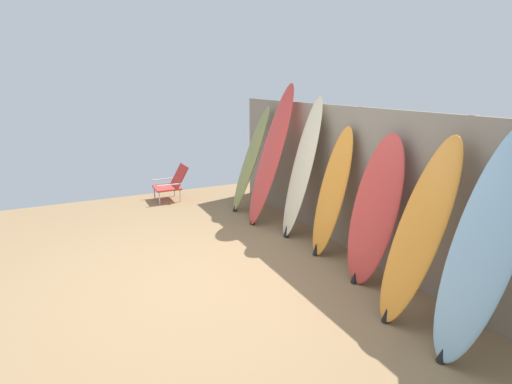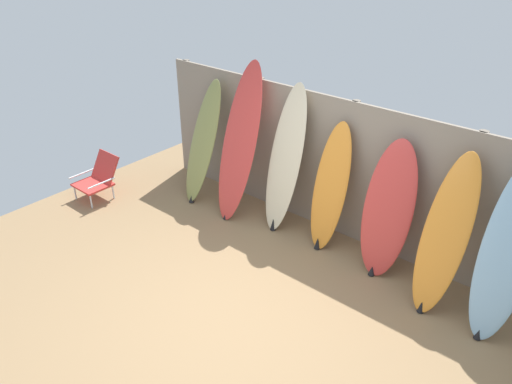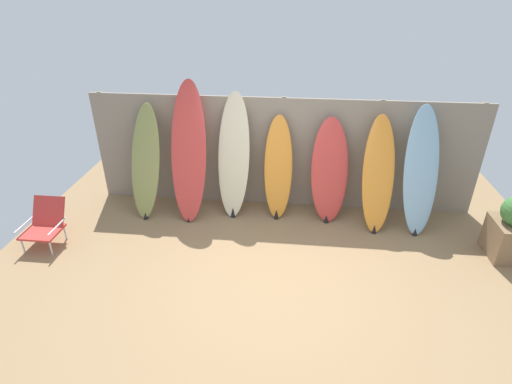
{
  "view_description": "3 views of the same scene",
  "coord_description": "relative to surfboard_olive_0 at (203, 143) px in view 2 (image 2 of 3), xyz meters",
  "views": [
    {
      "loc": [
        3.75,
        -1.17,
        2.07
      ],
      "look_at": [
        -0.34,
        0.8,
        0.82
      ],
      "focal_mm": 28.0,
      "sensor_mm": 36.0,
      "label": 1
    },
    {
      "loc": [
        2.7,
        -2.92,
        3.65
      ],
      "look_at": [
        -0.46,
        0.8,
        0.95
      ],
      "focal_mm": 35.0,
      "sensor_mm": 36.0,
      "label": 2
    },
    {
      "loc": [
        0.2,
        -3.89,
        3.37
      ],
      "look_at": [
        -0.31,
        0.96,
        0.75
      ],
      "focal_mm": 28.0,
      "sensor_mm": 36.0,
      "label": 3
    }
  ],
  "objects": [
    {
      "name": "ground",
      "position": [
        2.1,
        -1.55,
        -0.85
      ],
      "size": [
        7.68,
        7.68,
        0.0
      ],
      "primitive_type": "plane",
      "color": "#8E704C"
    },
    {
      "name": "fence_back",
      "position": [
        2.1,
        0.45,
        0.05
      ],
      "size": [
        6.08,
        0.11,
        1.8
      ],
      "color": "gray",
      "rests_on": "ground"
    },
    {
      "name": "surfboard_olive_0",
      "position": [
        0.0,
        0.0,
        0.0
      ],
      "size": [
        0.52,
        0.72,
        1.72
      ],
      "color": "olive",
      "rests_on": "ground"
    },
    {
      "name": "surfboard_red_1",
      "position": [
        0.7,
        0.01,
        0.18
      ],
      "size": [
        0.56,
        0.74,
        2.08
      ],
      "color": "#D13D38",
      "rests_on": "ground"
    },
    {
      "name": "surfboard_cream_2",
      "position": [
        1.36,
        0.13,
        0.09
      ],
      "size": [
        0.53,
        0.56,
        1.91
      ],
      "color": "beige",
      "rests_on": "ground"
    },
    {
      "name": "surfboard_orange_3",
      "position": [
        2.05,
        0.13,
        -0.07
      ],
      "size": [
        0.46,
        0.51,
        1.58
      ],
      "color": "orange",
      "rests_on": "ground"
    },
    {
      "name": "surfboard_red_4",
      "position": [
        2.83,
        0.1,
        -0.06
      ],
      "size": [
        0.62,
        0.55,
        1.59
      ],
      "color": "#D13D38",
      "rests_on": "ground"
    },
    {
      "name": "surfboard_orange_5",
      "position": [
        3.53,
        -0.02,
        -0.03
      ],
      "size": [
        0.47,
        0.71,
        1.66
      ],
      "color": "orange",
      "rests_on": "ground"
    },
    {
      "name": "surfboard_skyblue_6",
      "position": [
        4.12,
        -0.02,
        0.05
      ],
      "size": [
        0.52,
        0.73,
        1.82
      ],
      "color": "#8CB7D6",
      "rests_on": "ground"
    },
    {
      "name": "beach_chair",
      "position": [
        -1.17,
        -1.03,
        -0.53
      ],
      "size": [
        0.5,
        0.58,
        0.63
      ],
      "rotation": [
        0.0,
        0.0,
        0.28
      ],
      "color": "silver",
      "rests_on": "ground"
    }
  ]
}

